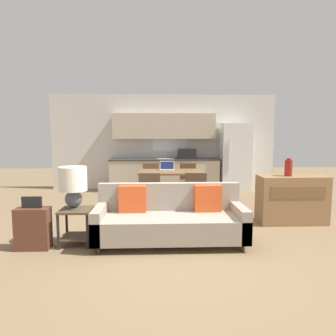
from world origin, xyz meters
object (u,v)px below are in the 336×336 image
object	(u,v)px
dining_chair_far_right	(188,179)
dining_chair_near_left	(150,192)
dining_chair_far_left	(151,179)
dining_chair_near_right	(196,191)
couch	(170,220)
side_table	(76,221)
credenza	(292,200)
dining_table	(171,174)
laptop	(167,168)
table_lamp	(73,183)
vase	(288,168)
suitcase	(33,228)
refrigerator	(235,157)

from	to	relation	value
dining_chair_far_right	dining_chair_near_left	size ratio (longest dim) A/B	1.00
dining_chair_far_left	dining_chair_near_right	bearing A→B (deg)	-64.75
couch	dining_chair_far_right	distance (m)	3.05
couch	side_table	bearing A→B (deg)	-178.29
side_table	credenza	size ratio (longest dim) A/B	0.44
dining_table	side_table	bearing A→B (deg)	-123.03
dining_chair_near_right	laptop	bearing A→B (deg)	-54.13
couch	dining_chair_far_left	world-z (taller)	dining_chair_far_left
credenza	dining_chair_far_right	size ratio (longest dim) A/B	1.38
dining_chair_far_right	dining_chair_near_left	xyz separation A→B (m)	(-0.90, -1.61, 0.00)
credenza	dining_chair_near_right	world-z (taller)	dining_chair_near_right
dining_chair_far_left	laptop	bearing A→B (deg)	-63.36
table_lamp	dining_chair_near_left	world-z (taller)	table_lamp
vase	side_table	bearing A→B (deg)	-165.54
dining_table	laptop	size ratio (longest dim) A/B	4.12
vase	dining_chair_far_left	size ratio (longest dim) A/B	0.37
suitcase	dining_chair_far_right	bearing A→B (deg)	52.30
dining_chair_near_left	vase	bearing A→B (deg)	169.48
couch	vase	world-z (taller)	vase
table_lamp	dining_chair_far_left	world-z (taller)	table_lamp
dining_chair_far_left	laptop	distance (m)	0.82
dining_chair_far_left	laptop	world-z (taller)	laptop
dining_chair_far_left	side_table	bearing A→B (deg)	-111.41
refrigerator	dining_chair_near_right	size ratio (longest dim) A/B	2.18
dining_chair_far_right	vase	bearing A→B (deg)	-49.79
dining_table	vase	size ratio (longest dim) A/B	4.46
refrigerator	dining_chair_near_right	bearing A→B (deg)	-118.57
side_table	dining_chair_far_right	xyz separation A→B (m)	(1.92, 3.03, 0.14)
side_table	dining_chair_near_left	world-z (taller)	dining_chair_near_left
vase	table_lamp	bearing A→B (deg)	-166.20
dining_chair_near_right	suitcase	bearing A→B (deg)	41.33
dining_chair_far_left	suitcase	distance (m)	3.59
dining_chair_near_right	couch	bearing A→B (deg)	76.31
side_table	dining_chair_near_right	xyz separation A→B (m)	(1.91, 1.42, 0.14)
couch	vase	xyz separation A→B (m)	(2.11, 0.85, 0.66)
couch	dining_chair_far_left	size ratio (longest dim) A/B	2.49
table_lamp	refrigerator	bearing A→B (deg)	49.96
table_lamp	dining_chair_near_left	size ratio (longest dim) A/B	0.70
dining_chair_far_right	dining_chair_near_left	distance (m)	1.84
dining_chair_far_left	dining_table	bearing A→B (deg)	-63.93
refrigerator	table_lamp	size ratio (longest dim) A/B	3.10
dining_chair_far_right	suitcase	xyz separation A→B (m)	(-2.47, -3.19, -0.19)
table_lamp	dining_chair_far_left	bearing A→B (deg)	70.82
side_table	suitcase	bearing A→B (deg)	-163.57
refrigerator	couch	world-z (taller)	refrigerator
table_lamp	dining_chair_far_right	distance (m)	3.60
dining_chair_near_right	credenza	bearing A→B (deg)	170.98
couch	credenza	world-z (taller)	credenza
refrigerator	couch	distance (m)	4.52
refrigerator	dining_chair_near_left	xyz separation A→B (m)	(-2.32, -2.62, -0.45)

